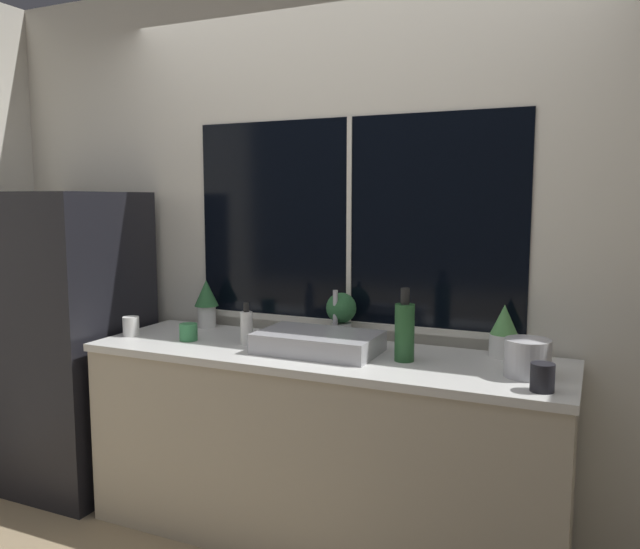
{
  "coord_description": "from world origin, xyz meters",
  "views": [
    {
      "loc": [
        1.12,
        -2.19,
        1.57
      ],
      "look_at": [
        -0.0,
        0.31,
        1.23
      ],
      "focal_mm": 35.0,
      "sensor_mm": 36.0,
      "label": 1
    }
  ],
  "objects_px": {
    "mug_green": "(188,332)",
    "mug_white": "(131,326)",
    "potted_plant_center": "(341,313)",
    "potted_plant_right": "(504,331)",
    "kettle": "(528,356)",
    "refrigerator": "(66,340)",
    "bottle_tall": "(405,331)",
    "potted_plant_left": "(206,300)",
    "sink": "(318,342)",
    "mug_black": "(542,377)",
    "soap_bottle": "(247,327)"
  },
  "relations": [
    {
      "from": "sink",
      "to": "potted_plant_left",
      "type": "distance_m",
      "value": 0.82
    },
    {
      "from": "potted_plant_center",
      "to": "refrigerator",
      "type": "bearing_deg",
      "value": -169.57
    },
    {
      "from": "bottle_tall",
      "to": "mug_green",
      "type": "bearing_deg",
      "value": -176.98
    },
    {
      "from": "soap_bottle",
      "to": "mug_black",
      "type": "xyz_separation_m",
      "value": [
        1.34,
        -0.2,
        -0.03
      ]
    },
    {
      "from": "sink",
      "to": "bottle_tall",
      "type": "bearing_deg",
      "value": 1.18
    },
    {
      "from": "refrigerator",
      "to": "kettle",
      "type": "xyz_separation_m",
      "value": [
        2.4,
        -0.0,
        0.16
      ]
    },
    {
      "from": "sink",
      "to": "potted_plant_left",
      "type": "xyz_separation_m",
      "value": [
        -0.77,
        0.25,
        0.1
      ]
    },
    {
      "from": "potted_plant_right",
      "to": "kettle",
      "type": "xyz_separation_m",
      "value": [
        0.13,
        -0.28,
        -0.03
      ]
    },
    {
      "from": "sink",
      "to": "mug_green",
      "type": "xyz_separation_m",
      "value": [
        -0.67,
        -0.05,
        -0.0
      ]
    },
    {
      "from": "refrigerator",
      "to": "mug_green",
      "type": "height_order",
      "value": "refrigerator"
    },
    {
      "from": "mug_white",
      "to": "sink",
      "type": "bearing_deg",
      "value": 4.61
    },
    {
      "from": "mug_black",
      "to": "potted_plant_center",
      "type": "bearing_deg",
      "value": 154.88
    },
    {
      "from": "refrigerator",
      "to": "mug_black",
      "type": "height_order",
      "value": "refrigerator"
    },
    {
      "from": "potted_plant_left",
      "to": "mug_black",
      "type": "relative_size",
      "value": 2.51
    },
    {
      "from": "soap_bottle",
      "to": "mug_green",
      "type": "height_order",
      "value": "soap_bottle"
    },
    {
      "from": "potted_plant_center",
      "to": "potted_plant_right",
      "type": "bearing_deg",
      "value": -0.0
    },
    {
      "from": "soap_bottle",
      "to": "mug_white",
      "type": "bearing_deg",
      "value": -172.68
    },
    {
      "from": "bottle_tall",
      "to": "potted_plant_right",
      "type": "bearing_deg",
      "value": 33.15
    },
    {
      "from": "soap_bottle",
      "to": "sink",
      "type": "bearing_deg",
      "value": 0.04
    },
    {
      "from": "mug_white",
      "to": "bottle_tall",
      "type": "bearing_deg",
      "value": 3.64
    },
    {
      "from": "potted_plant_right",
      "to": "mug_green",
      "type": "bearing_deg",
      "value": -168.22
    },
    {
      "from": "potted_plant_right",
      "to": "mug_green",
      "type": "relative_size",
      "value": 2.63
    },
    {
      "from": "bottle_tall",
      "to": "kettle",
      "type": "height_order",
      "value": "bottle_tall"
    },
    {
      "from": "sink",
      "to": "kettle",
      "type": "bearing_deg",
      "value": -1.67
    },
    {
      "from": "kettle",
      "to": "potted_plant_center",
      "type": "bearing_deg",
      "value": 162.65
    },
    {
      "from": "potted_plant_right",
      "to": "kettle",
      "type": "distance_m",
      "value": 0.31
    },
    {
      "from": "bottle_tall",
      "to": "mug_white",
      "type": "bearing_deg",
      "value": -176.36
    },
    {
      "from": "refrigerator",
      "to": "bottle_tall",
      "type": "height_order",
      "value": "refrigerator"
    },
    {
      "from": "refrigerator",
      "to": "potted_plant_center",
      "type": "height_order",
      "value": "refrigerator"
    },
    {
      "from": "potted_plant_right",
      "to": "kettle",
      "type": "bearing_deg",
      "value": -65.41
    },
    {
      "from": "refrigerator",
      "to": "potted_plant_left",
      "type": "height_order",
      "value": "refrigerator"
    },
    {
      "from": "potted_plant_right",
      "to": "potted_plant_center",
      "type": "bearing_deg",
      "value": 180.0
    },
    {
      "from": "potted_plant_left",
      "to": "potted_plant_center",
      "type": "bearing_deg",
      "value": 0.0
    },
    {
      "from": "soap_bottle",
      "to": "mug_green",
      "type": "xyz_separation_m",
      "value": [
        -0.3,
        -0.05,
        -0.04
      ]
    },
    {
      "from": "mug_green",
      "to": "kettle",
      "type": "distance_m",
      "value": 1.57
    },
    {
      "from": "potted_plant_center",
      "to": "kettle",
      "type": "bearing_deg",
      "value": -17.35
    },
    {
      "from": "soap_bottle",
      "to": "mug_white",
      "type": "xyz_separation_m",
      "value": [
        -0.62,
        -0.08,
        -0.03
      ]
    },
    {
      "from": "refrigerator",
      "to": "kettle",
      "type": "distance_m",
      "value": 2.4
    },
    {
      "from": "mug_green",
      "to": "bottle_tall",
      "type": "bearing_deg",
      "value": 3.02
    },
    {
      "from": "mug_black",
      "to": "mug_green",
      "type": "distance_m",
      "value": 1.65
    },
    {
      "from": "potted_plant_left",
      "to": "soap_bottle",
      "type": "bearing_deg",
      "value": -32.44
    },
    {
      "from": "mug_green",
      "to": "kettle",
      "type": "bearing_deg",
      "value": 0.8
    },
    {
      "from": "refrigerator",
      "to": "potted_plant_center",
      "type": "bearing_deg",
      "value": 10.43
    },
    {
      "from": "potted_plant_left",
      "to": "bottle_tall",
      "type": "height_order",
      "value": "bottle_tall"
    },
    {
      "from": "mug_green",
      "to": "mug_white",
      "type": "xyz_separation_m",
      "value": [
        -0.33,
        -0.03,
        0.01
      ]
    },
    {
      "from": "mug_black",
      "to": "refrigerator",
      "type": "bearing_deg",
      "value": 175.96
    },
    {
      "from": "potted_plant_center",
      "to": "sink",
      "type": "bearing_deg",
      "value": -91.22
    },
    {
      "from": "potted_plant_center",
      "to": "mug_green",
      "type": "relative_size",
      "value": 2.68
    },
    {
      "from": "sink",
      "to": "potted_plant_left",
      "type": "height_order",
      "value": "potted_plant_left"
    },
    {
      "from": "potted_plant_left",
      "to": "mug_white",
      "type": "relative_size",
      "value": 2.65
    }
  ]
}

